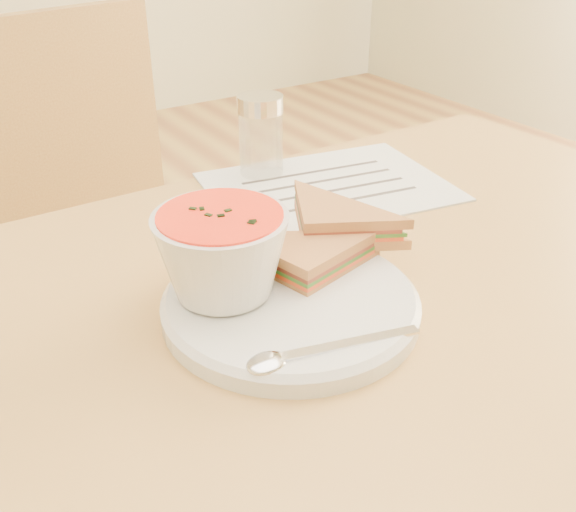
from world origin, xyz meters
TOP-DOWN VIEW (x-y plane):
  - dining_table at (0.00, 0.00)m, footprint 1.00×0.70m
  - chair_far at (-0.09, 0.58)m, footprint 0.50×0.50m
  - plate at (-0.12, -0.00)m, footprint 0.28×0.28m
  - soup_bowl at (-0.17, 0.03)m, footprint 0.13×0.13m
  - sandwich_half_a at (-0.11, -0.02)m, footprint 0.14×0.14m
  - sandwich_half_b at (-0.07, 0.04)m, footprint 0.15×0.15m
  - spoon at (-0.14, -0.09)m, footprint 0.19×0.08m
  - paper_menu at (0.09, 0.22)m, footprint 0.36×0.29m
  - condiment_shaker at (0.04, 0.31)m, footprint 0.08×0.08m

SIDE VIEW (x-z plane):
  - dining_table at x=0.00m, z-range 0.00..0.75m
  - chair_far at x=-0.09m, z-range 0.00..0.93m
  - paper_menu at x=0.09m, z-range 0.75..0.75m
  - plate at x=-0.12m, z-range 0.75..0.77m
  - spoon at x=-0.14m, z-range 0.77..0.78m
  - sandwich_half_a at x=-0.11m, z-range 0.77..0.80m
  - sandwich_half_b at x=-0.07m, z-range 0.78..0.81m
  - condiment_shaker at x=0.04m, z-range 0.75..0.87m
  - soup_bowl at x=-0.17m, z-range 0.77..0.85m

